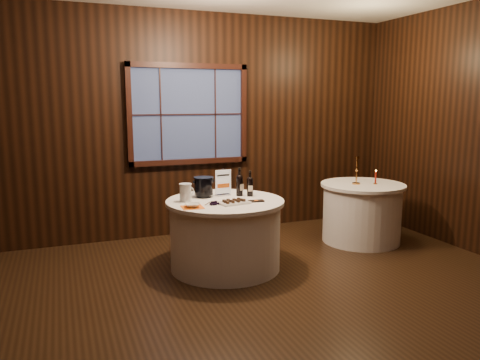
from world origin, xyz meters
name	(u,v)px	position (x,y,z in m)	size (l,w,h in m)	color
ground	(262,304)	(0.00, 0.00, 0.00)	(6.00, 6.00, 0.00)	black
back_wall	(188,122)	(0.00, 2.48, 1.54)	(6.00, 0.10, 3.00)	black
main_table	(225,234)	(0.00, 1.00, 0.39)	(1.28, 1.28, 0.77)	white
side_table	(362,212)	(2.00, 1.30, 0.39)	(1.08, 1.08, 0.77)	white
sign_stand	(223,187)	(0.06, 1.23, 0.87)	(0.19, 0.10, 0.31)	#AFB0B6
port_bottle_left	(240,184)	(0.23, 1.15, 0.91)	(0.08, 0.09, 0.32)	black
port_bottle_right	(250,185)	(0.33, 1.09, 0.90)	(0.07, 0.08, 0.29)	black
ice_bucket	(204,187)	(-0.17, 1.23, 0.89)	(0.22, 0.22, 0.22)	black
chocolate_plate	(234,202)	(0.02, 0.80, 0.79)	(0.35, 0.26, 0.05)	silver
chocolate_box	(256,201)	(0.28, 0.80, 0.78)	(0.17, 0.08, 0.01)	black
grape_bunch	(214,203)	(-0.19, 0.80, 0.79)	(0.17, 0.07, 0.04)	black
glass_pitcher	(186,192)	(-0.42, 1.08, 0.87)	(0.18, 0.14, 0.19)	silver
orange_napkin	(192,207)	(-0.43, 0.78, 0.77)	(0.21, 0.21, 0.00)	orange
cracker_bowl	(192,205)	(-0.43, 0.78, 0.79)	(0.15, 0.15, 0.04)	silver
brass_candlestick	(356,174)	(1.89, 1.30, 0.90)	(0.10, 0.10, 0.36)	#CD8940
red_candle	(376,179)	(2.13, 1.21, 0.84)	(0.05, 0.05, 0.19)	#CD8940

